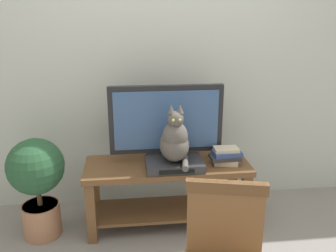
% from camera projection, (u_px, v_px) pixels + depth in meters
% --- Properties ---
extents(back_wall, '(7.00, 0.12, 2.80)m').
position_uv_depth(back_wall, '(158.00, 44.00, 3.00)').
color(back_wall, '#B7BCB2').
rests_on(back_wall, ground).
extents(tv_stand, '(1.27, 0.47, 0.53)m').
position_uv_depth(tv_stand, '(167.00, 183.00, 2.85)').
color(tv_stand, brown).
rests_on(tv_stand, ground).
extents(tv, '(0.88, 0.20, 0.60)m').
position_uv_depth(tv, '(166.00, 122.00, 2.77)').
color(tv, black).
rests_on(tv, tv_stand).
extents(media_box, '(0.43, 0.30, 0.06)m').
position_uv_depth(media_box, '(174.00, 164.00, 2.72)').
color(media_box, '#2D2D30').
rests_on(media_box, tv_stand).
extents(cat, '(0.22, 0.37, 0.44)m').
position_uv_depth(cat, '(175.00, 141.00, 2.64)').
color(cat, '#514C47').
rests_on(cat, media_box).
extents(book_stack, '(0.24, 0.16, 0.13)m').
position_uv_depth(book_stack, '(226.00, 156.00, 2.78)').
color(book_stack, beige).
rests_on(book_stack, tv_stand).
extents(potted_plant, '(0.42, 0.42, 0.79)m').
position_uv_depth(potted_plant, '(37.00, 179.00, 2.67)').
color(potted_plant, '#9E6B4C').
rests_on(potted_plant, ground).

